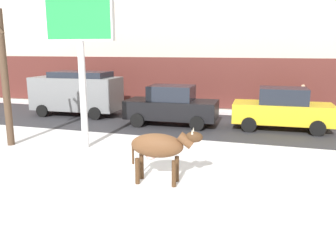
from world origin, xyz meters
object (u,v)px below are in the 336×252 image
Objects in this scene: car_black_sedan at (171,106)px; pedestrian_by_cars at (302,101)px; cow_brown at (160,147)px; billboard at (79,23)px; car_yellow_sedan at (282,109)px; bare_tree_right_lot at (4,75)px; car_grey_van at (77,92)px.

pedestrian_by_cars is at bearing 30.45° from car_black_sedan.
car_black_sedan reaches higher than cow_brown.
billboard reaches higher than car_yellow_sedan.
bare_tree_right_lot is at bearing -141.01° from pedestrian_by_cars.
car_grey_van is 0.97× the size of bare_tree_right_lot.
car_black_sedan is at bearing -173.99° from car_yellow_sedan.
car_grey_van is (-7.29, 7.99, 0.25)m from cow_brown.
bare_tree_right_lot is (-10.58, -8.56, 1.68)m from pedestrian_by_cars.
car_black_sedan is (-1.78, 7.06, -0.09)m from cow_brown.
car_yellow_sedan is (10.40, -0.41, -0.33)m from car_grey_van.
billboard reaches higher than cow_brown.
billboard is 3.21× the size of pedestrian_by_cars.
bare_tree_right_lot reaches higher than pedestrian_by_cars.
car_black_sedan is 0.88× the size of bare_tree_right_lot.
car_grey_van is at bearing 177.73° from car_yellow_sedan.
billboard is 1.30× the size of car_black_sedan.
billboard is 1.30× the size of car_yellow_sedan.
billboard is 11.69m from pedestrian_by_cars.
bare_tree_right_lot reaches higher than car_yellow_sedan.
bare_tree_right_lot reaches higher than car_black_sedan.
car_yellow_sedan is (3.11, 7.58, -0.09)m from cow_brown.
bare_tree_right_lot is at bearing -132.65° from car_black_sedan.
bare_tree_right_lot reaches higher than car_grey_van.
car_grey_van reaches higher than car_yellow_sedan.
cow_brown is 10.82m from car_grey_van.
car_yellow_sedan is at bearing 37.18° from billboard.
pedestrian_by_cars is (0.97, 2.94, -0.03)m from car_yellow_sedan.
cow_brown is 0.45× the size of car_black_sedan.
billboard is at bearing -142.82° from car_yellow_sedan.
billboard is 3.38m from bare_tree_right_lot.
bare_tree_right_lot is at bearing -170.00° from billboard.
cow_brown is 5.51m from billboard.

